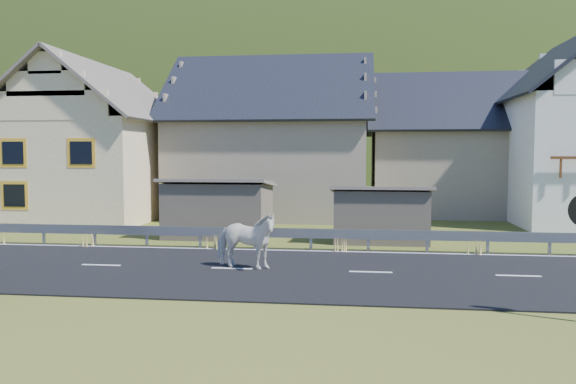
# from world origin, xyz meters

# --- Properties ---
(ground) EXTENTS (160.00, 160.00, 0.00)m
(ground) POSITION_xyz_m (0.00, 0.00, 0.00)
(ground) COLOR #344814
(ground) RESTS_ON ground
(road) EXTENTS (60.00, 7.00, 0.04)m
(road) POSITION_xyz_m (0.00, 0.00, 0.02)
(road) COLOR black
(road) RESTS_ON ground
(lane_markings) EXTENTS (60.00, 6.60, 0.01)m
(lane_markings) POSITION_xyz_m (0.00, 0.00, 0.04)
(lane_markings) COLOR silver
(lane_markings) RESTS_ON road
(guardrail) EXTENTS (28.10, 0.09, 0.75)m
(guardrail) POSITION_xyz_m (-0.00, 3.68, 0.56)
(guardrail) COLOR #93969B
(guardrail) RESTS_ON ground
(shed_left) EXTENTS (4.30, 3.30, 2.40)m
(shed_left) POSITION_xyz_m (-2.00, 6.50, 1.10)
(shed_left) COLOR #675C4F
(shed_left) RESTS_ON ground
(shed_right) EXTENTS (3.80, 2.90, 2.20)m
(shed_right) POSITION_xyz_m (4.50, 6.00, 1.00)
(shed_right) COLOR #675C4F
(shed_right) RESTS_ON ground
(house_cream) EXTENTS (7.80, 9.80, 8.30)m
(house_cream) POSITION_xyz_m (-10.00, 12.00, 4.36)
(house_cream) COLOR beige
(house_cream) RESTS_ON ground
(house_stone_a) EXTENTS (10.80, 9.80, 8.90)m
(house_stone_a) POSITION_xyz_m (-1.00, 15.00, 4.63)
(house_stone_a) COLOR gray
(house_stone_a) RESTS_ON ground
(house_stone_b) EXTENTS (9.80, 8.80, 8.10)m
(house_stone_b) POSITION_xyz_m (9.00, 17.00, 4.24)
(house_stone_b) COLOR gray
(house_stone_b) RESTS_ON ground
(mountain) EXTENTS (440.00, 280.00, 260.00)m
(mountain) POSITION_xyz_m (5.00, 180.00, -20.00)
(mountain) COLOR #2D3D14
(mountain) RESTS_ON ground
(conifer_patch) EXTENTS (76.00, 50.00, 28.00)m
(conifer_patch) POSITION_xyz_m (-55.00, 110.00, 6.00)
(conifer_patch) COLOR black
(conifer_patch) RESTS_ON ground
(horse) EXTENTS (1.25, 2.10, 1.66)m
(horse) POSITION_xyz_m (0.39, 0.03, 0.87)
(horse) COLOR white
(horse) RESTS_ON road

